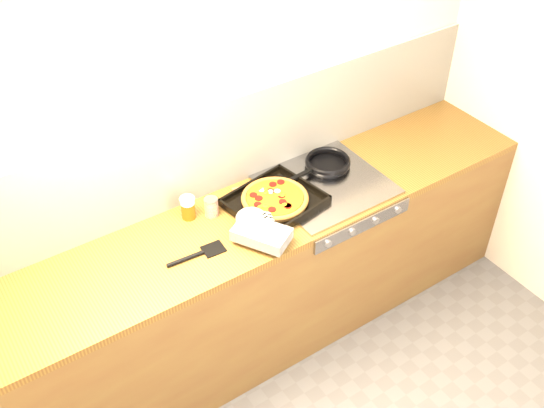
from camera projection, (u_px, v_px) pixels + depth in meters
room_shell at (221, 147)px, 3.14m from camera, size 3.20×3.20×3.20m
counter_run at (255, 280)px, 3.40m from camera, size 3.20×0.62×0.90m
stovetop at (326, 185)px, 3.31m from camera, size 0.60×0.56×0.02m
pizza_on_tray at (270, 208)px, 3.10m from camera, size 0.58×0.56×0.07m
frying_pan at (327, 163)px, 3.40m from camera, size 0.42×0.27×0.04m
tomato_can at (211, 207)px, 3.10m from camera, size 0.08×0.08×0.10m
juice_glass at (188, 208)px, 3.08m from camera, size 0.09×0.09×0.12m
wooden_spoon at (265, 183)px, 3.31m from camera, size 0.30×0.11×0.02m
black_spatula at (197, 255)px, 2.90m from camera, size 0.28×0.09×0.02m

